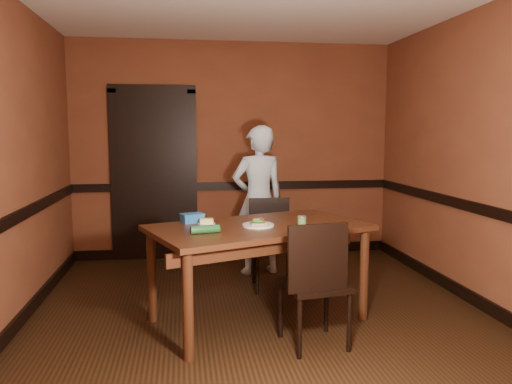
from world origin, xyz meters
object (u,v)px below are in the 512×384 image
object	(u,v)px
person	(258,200)
dining_table	(259,273)
chair_near	(314,282)
food_tub	(192,218)
chair_far	(273,245)
cheese_saucer	(206,222)
sauce_jar	(302,221)
sandwich_plate	(258,224)

from	to	relation	value
person	dining_table	bearing A→B (deg)	69.25
dining_table	chair_near	size ratio (longest dim) A/B	1.82
chair_near	food_tub	distance (m)	1.21
dining_table	chair_far	size ratio (longest dim) A/B	1.93
chair_near	person	xyz separation A→B (m)	(-0.12, 1.95, 0.35)
chair_near	person	bearing A→B (deg)	-95.06
person	cheese_saucer	bearing A→B (deg)	51.75
dining_table	food_tub	world-z (taller)	food_tub
person	sauce_jar	bearing A→B (deg)	82.81
chair_far	food_tub	distance (m)	1.12
chair_far	sandwich_plate	distance (m)	1.01
chair_far	cheese_saucer	bearing A→B (deg)	-130.84
chair_far	food_tub	size ratio (longest dim) A/B	4.12
food_tub	chair_near	bearing A→B (deg)	-60.26
chair_far	cheese_saucer	size ratio (longest dim) A/B	6.11
sandwich_plate	food_tub	world-z (taller)	food_tub
dining_table	person	bearing A→B (deg)	60.75
sauce_jar	food_tub	xyz separation A→B (m)	(-0.88, 0.29, -0.00)
chair_near	sandwich_plate	world-z (taller)	chair_near
sauce_jar	food_tub	bearing A→B (deg)	161.60
chair_far	person	distance (m)	0.69
chair_near	food_tub	bearing A→B (deg)	-48.67
sandwich_plate	dining_table	bearing A→B (deg)	76.97
chair_near	chair_far	bearing A→B (deg)	-96.30
food_tub	chair_far	bearing A→B (deg)	17.77
sandwich_plate	cheese_saucer	xyz separation A→B (m)	(-0.41, 0.16, -0.00)
sandwich_plate	cheese_saucer	bearing A→B (deg)	159.37
chair_far	sandwich_plate	world-z (taller)	chair_far
sauce_jar	chair_far	bearing A→B (deg)	94.01
chair_near	cheese_saucer	bearing A→B (deg)	-48.89
chair_far	person	size ratio (longest dim) A/B	0.55
cheese_saucer	food_tub	bearing A→B (deg)	141.51
person	sauce_jar	world-z (taller)	person
chair_near	sandwich_plate	bearing A→B (deg)	-63.18
cheese_saucer	food_tub	world-z (taller)	food_tub
sauce_jar	person	bearing A→B (deg)	95.00
sauce_jar	cheese_saucer	distance (m)	0.80
person	sandwich_plate	size ratio (longest dim) A/B	6.37
cheese_saucer	food_tub	distance (m)	0.15
person	chair_far	bearing A→B (deg)	84.42
dining_table	chair_far	bearing A→B (deg)	50.89
dining_table	sandwich_plate	size ratio (longest dim) A/B	6.71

